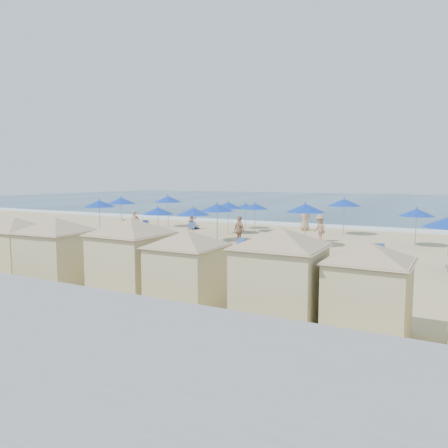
{
  "coord_description": "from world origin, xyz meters",
  "views": [
    {
      "loc": [
        12.09,
        -20.27,
        4.01
      ],
      "look_at": [
        -0.51,
        3.0,
        1.23
      ],
      "focal_mm": 35.0,
      "sensor_mm": 36.0,
      "label": 1
    }
  ],
  "objects": [
    {
      "name": "surf_line",
      "position": [
        0.0,
        15.5,
        0.04
      ],
      "size": [
        160.0,
        2.5,
        0.08
      ],
      "primitive_type": "cube",
      "color": "white",
      "rests_on": "ground"
    },
    {
      "name": "umbrella_6",
      "position": [
        -2.13,
        2.08,
        2.0
      ],
      "size": [
        2.03,
        2.03,
        2.31
      ],
      "color": "#A5A8AD",
      "rests_on": "ground"
    },
    {
      "name": "beachgoer_1",
      "position": [
        -6.44,
        8.68,
        0.78
      ],
      "size": [
        0.83,
        0.92,
        1.56
      ],
      "primitive_type": "imported",
      "rotation": [
        0.0,
        0.0,
        1.19
      ],
      "color": "tan",
      "rests_on": "ground"
    },
    {
      "name": "beachgoer_0",
      "position": [
        -7.48,
        2.98,
        0.9
      ],
      "size": [
        0.78,
        0.71,
        1.8
      ],
      "primitive_type": "imported",
      "rotation": [
        0.0,
        0.0,
        0.56
      ],
      "color": "tan",
      "rests_on": "ground"
    },
    {
      "name": "beach_chair_3",
      "position": [
        1.25,
        2.2,
        0.21
      ],
      "size": [
        0.8,
        1.22,
        0.62
      ],
      "color": "navy",
      "rests_on": "ground"
    },
    {
      "name": "beach_chair_1",
      "position": [
        -9.85,
        7.36,
        0.24
      ],
      "size": [
        0.73,
        1.33,
        0.69
      ],
      "color": "navy",
      "rests_on": "ground"
    },
    {
      "name": "umbrella_5",
      "position": [
        -2.66,
        7.6,
        2.06
      ],
      "size": [
        2.09,
        2.09,
        2.37
      ],
      "color": "#A5A8AD",
      "rests_on": "ground"
    },
    {
      "name": "cabana_5",
      "position": [
        10.17,
        -9.11,
        1.53
      ],
      "size": [
        4.26,
        4.26,
        2.67
      ],
      "color": "beige",
      "rests_on": "ground"
    },
    {
      "name": "beach_chair_5",
      "position": [
        8.43,
        3.61,
        0.22
      ],
      "size": [
        0.91,
        1.26,
        0.63
      ],
      "color": "navy",
      "rests_on": "ground"
    },
    {
      "name": "umbrella_10",
      "position": [
        9.89,
        7.55,
        2.01
      ],
      "size": [
        2.03,
        2.03,
        2.32
      ],
      "color": "#A5A8AD",
      "rests_on": "ground"
    },
    {
      "name": "cabana_1",
      "position": [
        -0.57,
        -9.51,
        1.64
      ],
      "size": [
        4.56,
        4.56,
        2.87
      ],
      "color": "beige",
      "rests_on": "ground"
    },
    {
      "name": "cabana_3",
      "position": [
        4.89,
        -9.33,
        1.54
      ],
      "size": [
        4.29,
        4.29,
        2.69
      ],
      "color": "beige",
      "rests_on": "ground"
    },
    {
      "name": "cabana_0",
      "position": [
        -3.31,
        -9.16,
        1.55
      ],
      "size": [
        4.33,
        4.33,
        2.71
      ],
      "color": "beige",
      "rests_on": "ground"
    },
    {
      "name": "beach_chair_4",
      "position": [
        4.2,
        2.39,
        0.25
      ],
      "size": [
        0.58,
        1.31,
        0.72
      ],
      "color": "navy",
      "rests_on": "ground"
    },
    {
      "name": "umbrella_3",
      "position": [
        -4.55,
        1.73,
        1.97
      ],
      "size": [
        2.0,
        2.0,
        2.27
      ],
      "color": "#A5A8AD",
      "rests_on": "ground"
    },
    {
      "name": "beach_chair_2",
      "position": [
        -6.31,
        8.66,
        0.21
      ],
      "size": [
        0.71,
        1.2,
        0.62
      ],
      "color": "navy",
      "rests_on": "ground"
    },
    {
      "name": "trash_bin",
      "position": [
        -0.96,
        -2.06,
        0.42
      ],
      "size": [
        1.09,
        1.09,
        0.84
      ],
      "primitive_type": "cube",
      "rotation": [
        0.0,
        0.0,
        0.4
      ],
      "color": "black",
      "rests_on": "ground"
    },
    {
      "name": "umbrella_7",
      "position": [
        -1.36,
        9.47,
        1.92
      ],
      "size": [
        1.95,
        1.95,
        2.22
      ],
      "color": "#A5A8AD",
      "rests_on": "ground"
    },
    {
      "name": "cabana_2",
      "position": [
        2.52,
        -9.1,
        1.7
      ],
      "size": [
        4.72,
        4.72,
        2.96
      ],
      "color": "beige",
      "rests_on": "ground"
    },
    {
      "name": "umbrella_9",
      "position": [
        4.89,
        10.88,
        2.3
      ],
      "size": [
        2.33,
        2.33,
        2.66
      ],
      "color": "#A5A8AD",
      "rests_on": "ground"
    },
    {
      "name": "beachgoer_2",
      "position": [
        0.47,
        3.14,
        0.88
      ],
      "size": [
        1.1,
        0.89,
        1.75
      ],
      "primitive_type": "imported",
      "rotation": [
        0.0,
        0.0,
        2.6
      ],
      "color": "tan",
      "rests_on": "ground"
    },
    {
      "name": "beachgoer_3",
      "position": [
        4.35,
        6.79,
        0.85
      ],
      "size": [
        1.25,
        1.2,
        1.71
      ],
      "primitive_type": "imported",
      "rotation": [
        0.0,
        0.0,
        5.56
      ],
      "color": "tan",
      "rests_on": "ground"
    },
    {
      "name": "ocean",
      "position": [
        0.0,
        55.0,
        0.03
      ],
      "size": [
        160.0,
        80.0,
        0.06
      ],
      "primitive_type": "cube",
      "color": "#0D2B4B",
      "rests_on": "ground"
    },
    {
      "name": "umbrella_0",
      "position": [
        -11.41,
        6.08,
        2.25
      ],
      "size": [
        2.28,
        2.28,
        2.59
      ],
      "color": "#A5A8AD",
      "rests_on": "ground"
    },
    {
      "name": "ground",
      "position": [
        0.0,
        0.0,
        0.0
      ],
      "size": [
        160.0,
        160.0,
        0.0
      ],
      "primitive_type": "plane",
      "color": "tan",
      "rests_on": "ground"
    },
    {
      "name": "umbrella_2",
      "position": [
        -9.12,
        9.17,
        2.3
      ],
      "size": [
        2.33,
        2.33,
        2.65
      ],
      "color": "#A5A8AD",
      "rests_on": "ground"
    },
    {
      "name": "cabana_4",
      "position": [
        7.88,
        -9.28,
        1.7
      ],
      "size": [
        4.73,
        4.73,
        2.97
      ],
      "color": "beige",
      "rests_on": "ground"
    },
    {
      "name": "umbrella_8",
      "position": [
        4.11,
        4.55,
        2.26
      ],
      "size": [
        2.29,
        2.29,
        2.61
      ],
      "color": "#A5A8AD",
      "rests_on": "ground"
    },
    {
      "name": "umbrella_4",
      "position": [
        -2.92,
        11.09,
        1.79
      ],
      "size": [
        1.81,
        1.81,
        2.06
      ],
      "color": "#A5A8AD",
      "rests_on": "ground"
    },
    {
      "name": "beachgoer_4",
      "position": [
        1.68,
        12.08,
        0.92
      ],
      "size": [
        1.0,
        0.75,
        1.84
      ],
      "primitive_type": "imported",
      "rotation": [
        0.0,
        0.0,
        3.34
      ],
      "color": "tan",
      "rests_on": "ground"
    },
    {
      "name": "umbrella_1",
      "position": [
        -10.49,
        2.76,
        2.21
      ],
      "size": [
        2.24,
        2.24,
        2.55
      ],
      "color": "#A5A8AD",
      "rests_on": "ground"
    },
    {
      "name": "umbrella_12",
      "position": [
        -1.49,
        3.89,
        2.15
      ],
      "size": [
        2.18,
        2.18,
        2.48
      ],
      "color": "#A5A8AD",
      "rests_on": "ground"
    },
    {
      "name": "beach_chair_0",
      "position": [
        -11.49,
        6.88,
        0.24
      ],
      "size": [
        0.74,
        1.34,
        0.7
      ],
      "color": "navy",
      "rests_on": "ground"
    }
  ]
}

